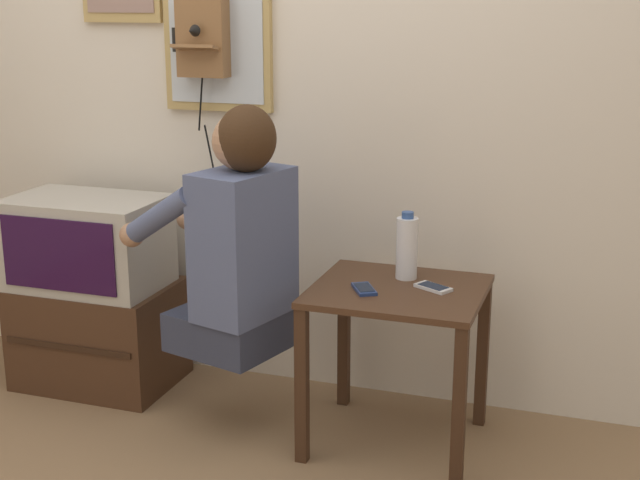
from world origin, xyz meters
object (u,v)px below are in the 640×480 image
(television, at_px, (87,242))
(wall_phone_antique, at_px, (204,35))
(person, at_px, (236,239))
(water_bottle, at_px, (407,247))
(cell_phone_held, at_px, (364,289))
(cell_phone_spare, at_px, (433,287))
(wall_mirror, at_px, (217,25))

(television, height_order, wall_phone_antique, wall_phone_antique)
(wall_phone_antique, bearing_deg, person, -54.28)
(television, xyz_separation_m, water_bottle, (1.27, 0.02, 0.09))
(television, relative_size, wall_phone_antique, 0.82)
(cell_phone_held, bearing_deg, water_bottle, 30.52)
(television, height_order, cell_phone_spare, television)
(person, bearing_deg, cell_phone_held, -71.54)
(cell_phone_spare, bearing_deg, water_bottle, 80.47)
(wall_mirror, bearing_deg, television, -148.35)
(cell_phone_held, relative_size, water_bottle, 0.58)
(person, relative_size, television, 1.49)
(water_bottle, bearing_deg, television, -178.99)
(wall_phone_antique, height_order, cell_phone_held, wall_phone_antique)
(wall_mirror, relative_size, cell_phone_held, 4.70)
(person, distance_m, wall_phone_antique, 0.84)
(wall_mirror, relative_size, water_bottle, 2.72)
(television, distance_m, wall_phone_antique, 0.92)
(person, xyz_separation_m, wall_mirror, (-0.27, 0.46, 0.70))
(television, bearing_deg, cell_phone_spare, -2.79)
(television, relative_size, cell_phone_spare, 4.26)
(wall_mirror, xyz_separation_m, cell_phone_held, (0.72, -0.44, -0.83))
(wall_phone_antique, distance_m, cell_phone_spare, 1.29)
(cell_phone_spare, bearing_deg, wall_mirror, 98.19)
(cell_phone_spare, height_order, water_bottle, water_bottle)
(television, bearing_deg, wall_mirror, 31.65)
(wall_phone_antique, distance_m, cell_phone_held, 1.17)
(wall_mirror, height_order, water_bottle, wall_mirror)
(person, distance_m, television, 0.75)
(person, xyz_separation_m, cell_phone_held, (0.45, 0.02, -0.14))
(person, distance_m, wall_mirror, 0.88)
(cell_phone_held, height_order, water_bottle, water_bottle)
(cell_phone_spare, xyz_separation_m, water_bottle, (-0.11, 0.09, 0.10))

